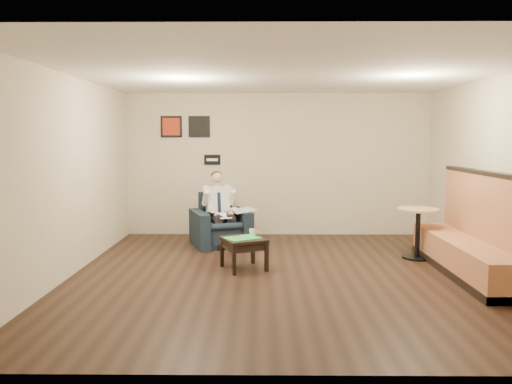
{
  "coord_description": "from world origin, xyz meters",
  "views": [
    {
      "loc": [
        -0.34,
        -6.88,
        1.92
      ],
      "look_at": [
        -0.42,
        1.2,
        1.05
      ],
      "focal_mm": 35.0,
      "sensor_mm": 36.0,
      "label": 1
    }
  ],
  "objects_px": {
    "banquette": "(467,224)",
    "cafe_table": "(418,233)",
    "green_folder": "(242,238)",
    "armchair": "(221,220)",
    "smartphone": "(243,235)",
    "seated_man": "(222,211)",
    "coffee_mug": "(252,232)",
    "side_table": "(244,254)"
  },
  "relations": [
    {
      "from": "seated_man",
      "to": "coffee_mug",
      "type": "relative_size",
      "value": 12.96
    },
    {
      "from": "seated_man",
      "to": "green_folder",
      "type": "distance_m",
      "value": 1.63
    },
    {
      "from": "side_table",
      "to": "cafe_table",
      "type": "distance_m",
      "value": 2.86
    },
    {
      "from": "side_table",
      "to": "banquette",
      "type": "height_order",
      "value": "banquette"
    },
    {
      "from": "cafe_table",
      "to": "seated_man",
      "type": "bearing_deg",
      "value": 165.27
    },
    {
      "from": "coffee_mug",
      "to": "armchair",
      "type": "bearing_deg",
      "value": 112.1
    },
    {
      "from": "side_table",
      "to": "cafe_table",
      "type": "height_order",
      "value": "cafe_table"
    },
    {
      "from": "side_table",
      "to": "cafe_table",
      "type": "xyz_separation_m",
      "value": [
        2.77,
        0.7,
        0.17
      ]
    },
    {
      "from": "green_folder",
      "to": "coffee_mug",
      "type": "height_order",
      "value": "coffee_mug"
    },
    {
      "from": "banquette",
      "to": "cafe_table",
      "type": "distance_m",
      "value": 1.04
    },
    {
      "from": "banquette",
      "to": "cafe_table",
      "type": "bearing_deg",
      "value": 114.23
    },
    {
      "from": "armchair",
      "to": "smartphone",
      "type": "height_order",
      "value": "armchair"
    },
    {
      "from": "coffee_mug",
      "to": "smartphone",
      "type": "relative_size",
      "value": 0.68
    },
    {
      "from": "banquette",
      "to": "smartphone",
      "type": "bearing_deg",
      "value": 173.16
    },
    {
      "from": "coffee_mug",
      "to": "smartphone",
      "type": "bearing_deg",
      "value": -173.06
    },
    {
      "from": "coffee_mug",
      "to": "banquette",
      "type": "height_order",
      "value": "banquette"
    },
    {
      "from": "seated_man",
      "to": "smartphone",
      "type": "xyz_separation_m",
      "value": [
        0.41,
        -1.37,
        -0.17
      ]
    },
    {
      "from": "cafe_table",
      "to": "smartphone",
      "type": "bearing_deg",
      "value": -169.35
    },
    {
      "from": "armchair",
      "to": "side_table",
      "type": "xyz_separation_m",
      "value": [
        0.48,
        -1.65,
        -0.23
      ]
    },
    {
      "from": "seated_man",
      "to": "smartphone",
      "type": "distance_m",
      "value": 1.44
    },
    {
      "from": "coffee_mug",
      "to": "banquette",
      "type": "xyz_separation_m",
      "value": [
        3.06,
        -0.4,
        0.2
      ]
    },
    {
      "from": "banquette",
      "to": "cafe_table",
      "type": "relative_size",
      "value": 3.47
    },
    {
      "from": "coffee_mug",
      "to": "smartphone",
      "type": "xyz_separation_m",
      "value": [
        -0.14,
        -0.02,
        -0.04
      ]
    },
    {
      "from": "side_table",
      "to": "coffee_mug",
      "type": "xyz_separation_m",
      "value": [
        0.12,
        0.19,
        0.28
      ]
    },
    {
      "from": "seated_man",
      "to": "cafe_table",
      "type": "bearing_deg",
      "value": -34.37
    },
    {
      "from": "seated_man",
      "to": "cafe_table",
      "type": "height_order",
      "value": "seated_man"
    },
    {
      "from": "coffee_mug",
      "to": "banquette",
      "type": "relative_size",
      "value": 0.03
    },
    {
      "from": "coffee_mug",
      "to": "cafe_table",
      "type": "distance_m",
      "value": 2.7
    },
    {
      "from": "green_folder",
      "to": "cafe_table",
      "type": "relative_size",
      "value": 0.57
    },
    {
      "from": "armchair",
      "to": "green_folder",
      "type": "height_order",
      "value": "armchair"
    },
    {
      "from": "green_folder",
      "to": "banquette",
      "type": "bearing_deg",
      "value": -3.22
    },
    {
      "from": "armchair",
      "to": "smartphone",
      "type": "xyz_separation_m",
      "value": [
        0.45,
        -1.48,
        0.01
      ]
    },
    {
      "from": "smartphone",
      "to": "cafe_table",
      "type": "bearing_deg",
      "value": -3.39
    },
    {
      "from": "side_table",
      "to": "coffee_mug",
      "type": "height_order",
      "value": "coffee_mug"
    },
    {
      "from": "green_folder",
      "to": "smartphone",
      "type": "height_order",
      "value": "green_folder"
    },
    {
      "from": "side_table",
      "to": "banquette",
      "type": "bearing_deg",
      "value": -3.81
    },
    {
      "from": "seated_man",
      "to": "side_table",
      "type": "distance_m",
      "value": 1.65
    },
    {
      "from": "armchair",
      "to": "coffee_mug",
      "type": "xyz_separation_m",
      "value": [
        0.59,
        -1.46,
        0.05
      ]
    },
    {
      "from": "armchair",
      "to": "banquette",
      "type": "bearing_deg",
      "value": -46.69
    },
    {
      "from": "seated_man",
      "to": "coffee_mug",
      "type": "bearing_deg",
      "value": -87.34
    },
    {
      "from": "seated_man",
      "to": "side_table",
      "type": "xyz_separation_m",
      "value": [
        0.43,
        -1.54,
        -0.4
      ]
    },
    {
      "from": "coffee_mug",
      "to": "cafe_table",
      "type": "xyz_separation_m",
      "value": [
        2.65,
        0.51,
        -0.11
      ]
    }
  ]
}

